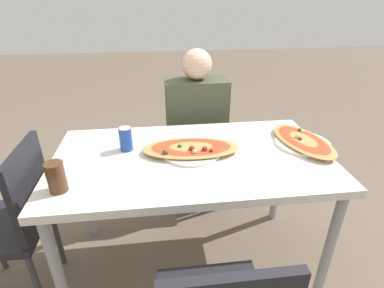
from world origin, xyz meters
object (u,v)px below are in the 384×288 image
(dining_table, at_px, (192,168))
(pizza_second, at_px, (303,141))
(chair_far_seated, at_px, (194,136))
(soda_can, at_px, (126,139))
(drink_glass, at_px, (56,177))
(person_seated, at_px, (197,120))
(chair_side_left, at_px, (13,218))
(pizza_main, at_px, (192,149))

(dining_table, relative_size, pizza_second, 2.89)
(chair_far_seated, relative_size, soda_can, 7.08)
(drink_glass, bearing_deg, person_seated, 49.92)
(pizza_second, bearing_deg, dining_table, -175.40)
(person_seated, distance_m, soda_can, 0.67)
(soda_can, bearing_deg, chair_side_left, -161.39)
(chair_side_left, distance_m, soda_can, 0.66)
(chair_far_seated, height_order, chair_side_left, same)
(pizza_main, height_order, soda_can, soda_can)
(chair_side_left, relative_size, pizza_main, 1.74)
(drink_glass, relative_size, pizza_second, 0.27)
(chair_side_left, bearing_deg, drink_glass, -114.91)
(pizza_main, relative_size, drink_glass, 3.85)
(chair_side_left, distance_m, person_seated, 1.22)
(chair_far_seated, relative_size, chair_side_left, 1.00)
(person_seated, bearing_deg, chair_far_seated, -90.00)
(pizza_second, bearing_deg, chair_side_left, -174.93)
(dining_table, distance_m, person_seated, 0.61)
(pizza_main, xyz_separation_m, soda_can, (-0.33, 0.07, 0.04))
(chair_side_left, xyz_separation_m, person_seated, (0.99, 0.68, 0.18))
(chair_far_seated, bearing_deg, drink_glass, 53.46)
(dining_table, relative_size, chair_side_left, 1.57)
(pizza_main, xyz_separation_m, pizza_second, (0.60, 0.01, -0.00))
(chair_far_seated, relative_size, pizza_second, 1.85)
(chair_far_seated, bearing_deg, chair_side_left, 38.67)
(pizza_main, bearing_deg, person_seated, 79.61)
(chair_side_left, height_order, soda_can, chair_side_left)
(soda_can, bearing_deg, dining_table, -17.43)
(chair_far_seated, height_order, drink_glass, chair_far_seated)
(chair_side_left, xyz_separation_m, drink_glass, (0.30, -0.14, 0.31))
(chair_far_seated, bearing_deg, dining_table, 81.47)
(chair_far_seated, height_order, soda_can, chair_far_seated)
(chair_side_left, distance_m, drink_glass, 0.45)
(person_seated, relative_size, drink_glass, 8.85)
(drink_glass, bearing_deg, chair_far_seated, 53.46)
(person_seated, distance_m, pizza_second, 0.75)
(pizza_main, bearing_deg, drink_glass, -156.34)
(dining_table, distance_m, pizza_main, 0.10)
(drink_glass, bearing_deg, pizza_second, 12.84)
(dining_table, distance_m, chair_side_left, 0.90)
(chair_far_seated, distance_m, pizza_second, 0.87)
(drink_glass, distance_m, pizza_second, 1.22)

